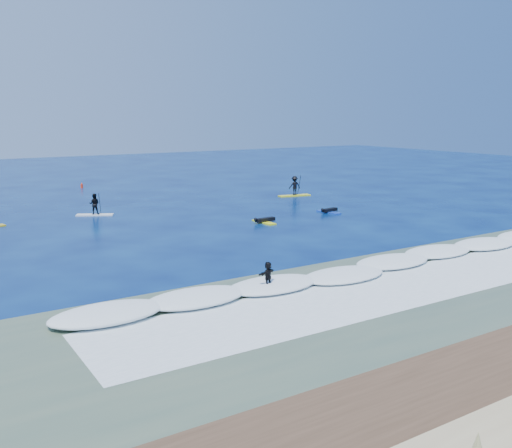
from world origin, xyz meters
TOP-DOWN VIEW (x-y plane):
  - ground at (0.00, 0.00)m, footprint 160.00×160.00m
  - shallow_water at (0.00, -14.00)m, footprint 90.00×13.00m
  - breaking_wave at (0.00, -10.00)m, footprint 40.00×6.00m
  - whitewater at (0.00, -13.00)m, footprint 34.00×5.00m
  - sup_paddler_center at (-8.26, 14.21)m, footprint 2.95×2.06m
  - sup_paddler_right at (12.05, 14.40)m, footprint 3.41×1.36m
  - prone_paddler_near at (1.68, 4.14)m, footprint 1.87×2.37m
  - prone_paddler_far at (8.70, 4.96)m, footprint 1.82×2.34m
  - wave_surfer at (-7.45, -10.13)m, footprint 1.82×1.05m
  - marker_buoy at (-4.33, 32.00)m, footprint 0.27×0.27m

SIDE VIEW (x-z plane):
  - ground at x=0.00m, z-range 0.00..0.00m
  - breaking_wave at x=0.00m, z-range -0.15..0.15m
  - whitewater at x=0.00m, z-range -0.01..0.01m
  - shallow_water at x=0.00m, z-range 0.00..0.01m
  - prone_paddler_far at x=8.70m, z-range -0.08..0.40m
  - prone_paddler_near at x=1.68m, z-range -0.08..0.41m
  - marker_buoy at x=-4.33m, z-range -0.04..0.60m
  - wave_surfer at x=-7.45m, z-range 0.10..1.38m
  - sup_paddler_center at x=-8.26m, z-range -0.26..1.81m
  - sup_paddler_right at x=12.05m, z-range -0.26..2.07m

